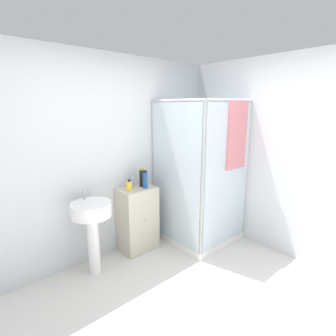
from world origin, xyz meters
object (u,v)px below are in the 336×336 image
object	(u,v)px
shampoo_bottle_tall_black	(142,178)
shampoo_bottle_blue	(145,180)
sink	(92,220)
soap_dispenser	(129,186)
lotion_bottle_white	(132,183)

from	to	relation	value
shampoo_bottle_tall_black	shampoo_bottle_blue	size ratio (longest dim) A/B	1.06
shampoo_bottle_tall_black	sink	bearing A→B (deg)	-171.61
soap_dispenser	lotion_bottle_white	bearing A→B (deg)	42.82
shampoo_bottle_blue	lotion_bottle_white	size ratio (longest dim) A/B	1.69
sink	shampoo_bottle_blue	size ratio (longest dim) A/B	4.30
sink	shampoo_bottle_blue	world-z (taller)	shampoo_bottle_blue
soap_dispenser	sink	bearing A→B (deg)	-173.13
shampoo_bottle_tall_black	shampoo_bottle_blue	world-z (taller)	shampoo_bottle_tall_black
shampoo_bottle_blue	lotion_bottle_white	bearing A→B (deg)	126.15
soap_dispenser	shampoo_bottle_blue	bearing A→B (deg)	-7.87
lotion_bottle_white	shampoo_bottle_tall_black	bearing A→B (deg)	-28.45
shampoo_bottle_tall_black	lotion_bottle_white	world-z (taller)	shampoo_bottle_tall_black
lotion_bottle_white	soap_dispenser	bearing A→B (deg)	-137.18
sink	lotion_bottle_white	bearing A→B (deg)	15.01
soap_dispenser	shampoo_bottle_tall_black	xyz separation A→B (m)	(0.24, 0.05, 0.06)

